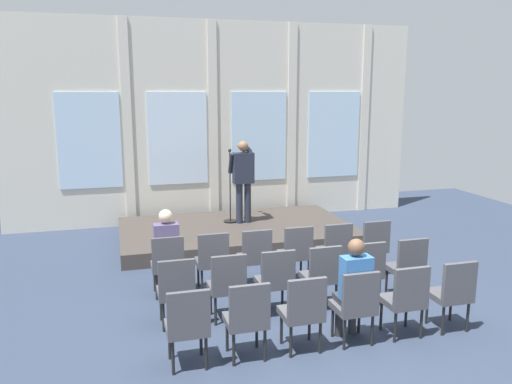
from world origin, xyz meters
TOP-DOWN VIEW (x-y plane):
  - ground_plane at (0.00, 0.00)m, footprint 15.65×15.65m
  - rear_partition at (0.05, 6.01)m, footprint 9.47×0.14m
  - stage_platform at (0.00, 4.35)m, footprint 4.66×2.74m
  - speaker at (0.21, 4.56)m, footprint 0.52×0.69m
  - mic_stand at (-0.05, 4.67)m, footprint 0.28×0.28m
  - chair_r0_c0 at (-1.67, 1.68)m, footprint 0.46×0.44m
  - audience_r0_c0 at (-1.67, 1.77)m, footprint 0.36×0.39m
  - chair_r0_c1 at (-1.00, 1.68)m, footprint 0.46×0.44m
  - chair_r0_c2 at (-0.33, 1.68)m, footprint 0.46×0.44m
  - chair_r0_c3 at (0.33, 1.68)m, footprint 0.46×0.44m
  - chair_r0_c4 at (1.00, 1.68)m, footprint 0.46×0.44m
  - chair_r0_c5 at (1.67, 1.68)m, footprint 0.46×0.44m
  - chair_r1_c0 at (-1.67, 0.65)m, footprint 0.46×0.44m
  - chair_r1_c1 at (-1.00, 0.65)m, footprint 0.46×0.44m
  - chair_r1_c2 at (-0.33, 0.65)m, footprint 0.46×0.44m
  - chair_r1_c3 at (0.33, 0.65)m, footprint 0.46×0.44m
  - chair_r1_c4 at (1.00, 0.65)m, footprint 0.46×0.44m
  - chair_r1_c5 at (1.67, 0.65)m, footprint 0.46×0.44m
  - chair_r2_c0 at (-1.67, -0.39)m, footprint 0.46×0.44m
  - chair_r2_c1 at (-1.00, -0.39)m, footprint 0.46×0.44m
  - chair_r2_c2 at (-0.33, -0.39)m, footprint 0.46×0.44m
  - chair_r2_c3 at (0.33, -0.39)m, footprint 0.46×0.44m
  - audience_r2_c3 at (0.33, -0.30)m, footprint 0.36×0.39m
  - chair_r2_c4 at (1.00, -0.39)m, footprint 0.46×0.44m
  - chair_r2_c5 at (1.67, -0.39)m, footprint 0.46×0.44m

SIDE VIEW (x-z plane):
  - ground_plane at x=0.00m, z-range 0.00..0.00m
  - stage_platform at x=0.00m, z-range 0.00..0.27m
  - chair_r0_c0 at x=-1.67m, z-range 0.06..1.00m
  - chair_r0_c1 at x=-1.00m, z-range 0.06..1.00m
  - chair_r0_c2 at x=-0.33m, z-range 0.06..1.00m
  - chair_r0_c3 at x=0.33m, z-range 0.06..1.00m
  - chair_r0_c4 at x=1.00m, z-range 0.06..1.00m
  - chair_r0_c5 at x=1.67m, z-range 0.06..1.00m
  - chair_r1_c0 at x=-1.67m, z-range 0.06..1.00m
  - chair_r1_c1 at x=-1.00m, z-range 0.06..1.00m
  - chair_r1_c2 at x=-0.33m, z-range 0.06..1.00m
  - chair_r1_c3 at x=0.33m, z-range 0.06..1.00m
  - chair_r1_c4 at x=1.00m, z-range 0.06..1.00m
  - chair_r1_c5 at x=1.67m, z-range 0.06..1.00m
  - chair_r2_c0 at x=-1.67m, z-range 0.06..1.00m
  - chair_r2_c1 at x=-1.00m, z-range 0.06..1.00m
  - chair_r2_c2 at x=-0.33m, z-range 0.06..1.00m
  - chair_r2_c3 at x=0.33m, z-range 0.06..1.00m
  - chair_r2_c4 at x=1.00m, z-range 0.06..1.00m
  - chair_r2_c5 at x=1.67m, z-range 0.06..1.00m
  - mic_stand at x=-0.05m, z-range -0.17..1.38m
  - audience_r2_c3 at x=0.33m, z-range 0.07..1.38m
  - audience_r0_c0 at x=-1.67m, z-range 0.07..1.39m
  - speaker at x=0.21m, z-range 0.41..2.13m
  - rear_partition at x=0.05m, z-range -0.03..4.51m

